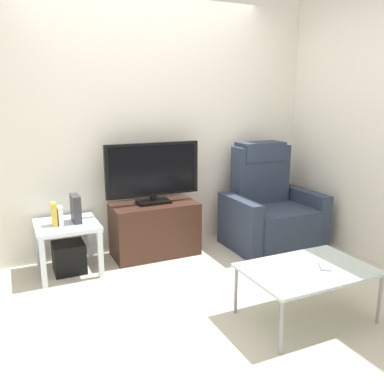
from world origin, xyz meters
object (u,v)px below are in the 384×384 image
(television, at_px, (153,172))
(book_leftmost, at_px, (54,214))
(coffee_table, at_px, (308,271))
(game_console, at_px, (76,208))
(subwoofer_box, at_px, (69,257))
(side_table, at_px, (67,231))
(cell_phone, at_px, (325,266))
(tv_stand, at_px, (155,229))
(book_middle, at_px, (60,216))
(recliner_armchair, at_px, (270,210))

(television, height_order, book_leftmost, television)
(coffee_table, bearing_deg, game_console, 130.70)
(subwoofer_box, bearing_deg, side_table, 45.00)
(television, height_order, cell_phone, television)
(coffee_table, relative_size, cell_phone, 6.00)
(tv_stand, height_order, game_console, game_console)
(television, bearing_deg, book_middle, -173.10)
(book_middle, bearing_deg, cell_phone, -44.22)
(cell_phone, bearing_deg, book_leftmost, 169.51)
(television, distance_m, game_console, 0.81)
(recliner_armchair, xyz_separation_m, book_middle, (-2.14, 0.12, 0.17))
(subwoofer_box, relative_size, game_console, 1.11)
(tv_stand, relative_size, cell_phone, 5.61)
(subwoofer_box, xyz_separation_m, game_console, (0.09, 0.01, 0.45))
(subwoofer_box, height_order, book_middle, book_middle)
(side_table, relative_size, book_leftmost, 2.65)
(tv_stand, distance_m, subwoofer_box, 0.86)
(book_middle, distance_m, coffee_table, 2.12)
(television, distance_m, cell_phone, 1.85)
(tv_stand, height_order, subwoofer_box, tv_stand)
(subwoofer_box, xyz_separation_m, book_leftmost, (-0.10, -0.02, 0.43))
(subwoofer_box, height_order, game_console, game_console)
(book_leftmost, height_order, coffee_table, book_leftmost)
(game_console, relative_size, coffee_table, 0.27)
(tv_stand, relative_size, side_table, 1.56)
(subwoofer_box, bearing_deg, game_console, 6.34)
(recliner_armchair, distance_m, book_leftmost, 2.20)
(book_middle, xyz_separation_m, coffee_table, (1.47, -1.52, -0.18))
(tv_stand, relative_size, television, 0.89)
(coffee_table, bearing_deg, subwoofer_box, 132.75)
(tv_stand, bearing_deg, cell_phone, -67.14)
(television, distance_m, coffee_table, 1.79)
(side_table, xyz_separation_m, coffee_table, (1.42, -1.54, -0.03))
(coffee_table, bearing_deg, cell_phone, -15.17)
(book_middle, bearing_deg, recliner_armchair, -3.15)
(tv_stand, distance_m, cell_phone, 1.78)
(television, xyz_separation_m, cell_phone, (0.69, -1.66, -0.46))
(book_leftmost, bearing_deg, recliner_armchair, -3.08)
(book_leftmost, relative_size, coffee_table, 0.23)
(coffee_table, bearing_deg, book_middle, 134.12)
(side_table, relative_size, cell_phone, 3.60)
(side_table, height_order, game_console, game_console)
(book_leftmost, xyz_separation_m, game_console, (0.19, 0.03, 0.02))
(book_leftmost, distance_m, book_middle, 0.05)
(subwoofer_box, bearing_deg, book_middle, -158.46)
(television, relative_size, side_table, 1.74)
(book_leftmost, distance_m, coffee_table, 2.16)
(side_table, relative_size, book_middle, 3.32)
(tv_stand, height_order, book_middle, book_middle)
(recliner_armchair, distance_m, cell_phone, 1.53)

